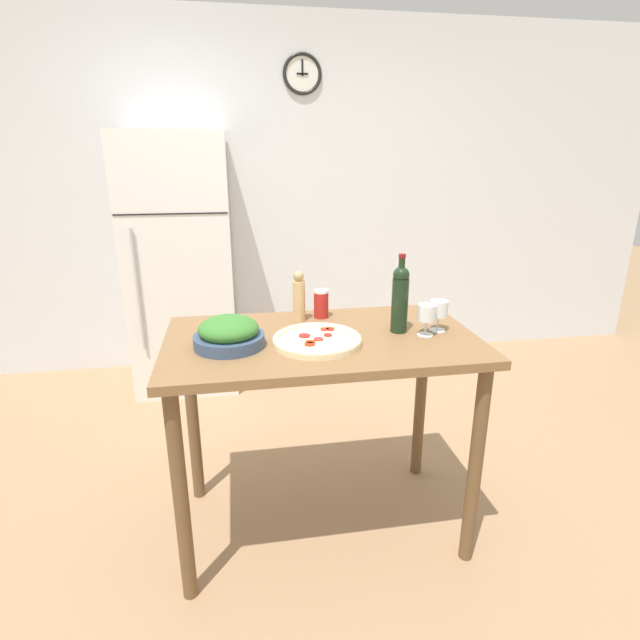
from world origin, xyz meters
name	(u,v)px	position (x,y,z in m)	size (l,w,h in m)	color
ground_plane	(321,523)	(0.00, 0.00, 0.00)	(14.00, 14.00, 0.00)	#9E7A56
wall_back	(275,199)	(0.00, 2.07, 1.30)	(6.40, 0.08, 2.60)	silver
refrigerator	(181,265)	(-0.71, 1.70, 0.89)	(0.71, 0.67, 1.78)	white
prep_counter	(321,367)	(0.00, 0.00, 0.79)	(1.26, 0.73, 0.93)	brown
wine_bottle	(400,297)	(0.33, 0.01, 1.08)	(0.07, 0.07, 0.33)	black
wine_glass_near	(427,314)	(0.42, -0.06, 1.02)	(0.08, 0.08, 0.13)	silver
wine_glass_far	(439,310)	(0.49, -0.01, 1.02)	(0.08, 0.08, 0.13)	silver
pepper_mill	(299,297)	(-0.06, 0.22, 1.04)	(0.05, 0.05, 0.23)	tan
salad_bowl	(229,334)	(-0.37, -0.04, 0.98)	(0.27, 0.27, 0.12)	#384C6B
homemade_pizza	(317,340)	(-0.03, -0.07, 0.94)	(0.35, 0.35, 0.03)	beige
salt_canister	(321,304)	(0.04, 0.25, 0.99)	(0.07, 0.07, 0.13)	#B2231E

